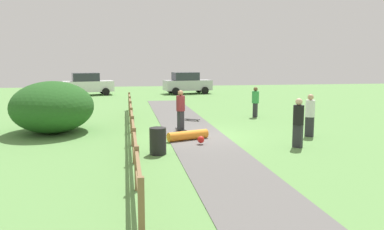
{
  "coord_description": "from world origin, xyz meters",
  "views": [
    {
      "loc": [
        -2.84,
        -15.98,
        3.19
      ],
      "look_at": [
        -0.3,
        -0.74,
        1.0
      ],
      "focal_mm": 37.7,
      "sensor_mm": 36.0,
      "label": 1
    }
  ],
  "objects": [
    {
      "name": "skater_riding",
      "position": [
        -0.47,
        1.26,
        1.02
      ],
      "size": [
        0.47,
        0.82,
        1.79
      ],
      "color": "black",
      "rests_on": "asphalt_path"
    },
    {
      "name": "skater_fallen",
      "position": [
        -0.44,
        -0.79,
        0.2
      ],
      "size": [
        1.71,
        1.5,
        0.36
      ],
      "color": "orange",
      "rests_on": "asphalt_path"
    },
    {
      "name": "wooden_fence",
      "position": [
        -2.6,
        0.0,
        0.67
      ],
      "size": [
        0.12,
        18.12,
        1.1
      ],
      "color": "olive",
      "rests_on": "ground_plane"
    },
    {
      "name": "parked_car_white",
      "position": [
        -6.03,
        19.82,
        0.96
      ],
      "size": [
        4.45,
        2.62,
        1.92
      ],
      "color": "silver",
      "rests_on": "ground_plane"
    },
    {
      "name": "bush_large",
      "position": [
        -5.94,
        1.97,
        1.11
      ],
      "size": [
        3.49,
        4.18,
        2.21
      ],
      "primitive_type": "ellipsoid",
      "color": "#23561E",
      "rests_on": "ground_plane"
    },
    {
      "name": "ground_plane",
      "position": [
        0.0,
        0.0,
        0.0
      ],
      "size": [
        60.0,
        60.0,
        0.0
      ],
      "primitive_type": "plane",
      "color": "#60934C"
    },
    {
      "name": "bystander_green",
      "position": [
        4.1,
        4.84,
        0.9
      ],
      "size": [
        0.52,
        0.52,
        1.64
      ],
      "color": "#2D2D33",
      "rests_on": "ground_plane"
    },
    {
      "name": "trash_bin",
      "position": [
        -1.8,
        -2.81,
        0.45
      ],
      "size": [
        0.56,
        0.56,
        0.9
      ],
      "primitive_type": "cylinder",
      "color": "black",
      "rests_on": "ground_plane"
    },
    {
      "name": "skateboard_loose",
      "position": [
        0.49,
        4.0,
        0.09
      ],
      "size": [
        0.76,
        0.63,
        0.08
      ],
      "color": "black",
      "rests_on": "asphalt_path"
    },
    {
      "name": "parked_car_silver",
      "position": [
        2.66,
        19.82,
        0.96
      ],
      "size": [
        4.4,
        2.46,
        1.92
      ],
      "color": "#B7B7BC",
      "rests_on": "ground_plane"
    },
    {
      "name": "bystander_white",
      "position": [
        4.56,
        -0.78,
        0.96
      ],
      "size": [
        0.54,
        0.54,
        1.75
      ],
      "color": "#2D2D33",
      "rests_on": "ground_plane"
    },
    {
      "name": "bystander_black",
      "position": [
        3.23,
        -2.61,
        0.99
      ],
      "size": [
        0.54,
        0.54,
        1.78
      ],
      "color": "#2D2D33",
      "rests_on": "ground_plane"
    },
    {
      "name": "asphalt_path",
      "position": [
        0.0,
        0.0,
        0.01
      ],
      "size": [
        2.4,
        28.0,
        0.02
      ],
      "primitive_type": "cube",
      "color": "#605E5B",
      "rests_on": "ground_plane"
    }
  ]
}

